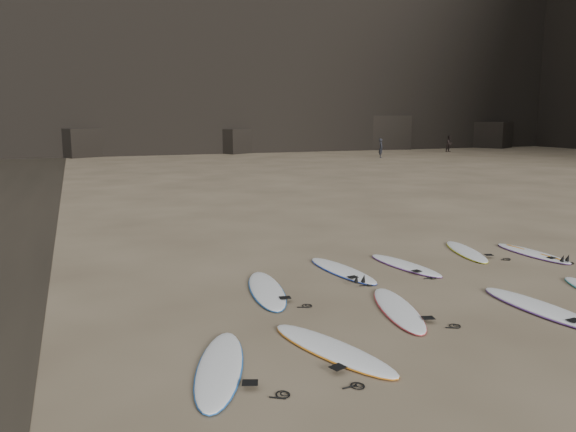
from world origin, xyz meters
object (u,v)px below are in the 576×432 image
at_px(surfboard_8, 466,251).
at_px(surfboard_9, 532,253).
at_px(surfboard_0, 220,367).
at_px(surfboard_6, 342,270).
at_px(surfboard_7, 405,265).
at_px(surfboard_3, 542,308).
at_px(surfboard_1, 332,349).
at_px(surfboard_5, 267,289).
at_px(surfboard_2, 398,309).
at_px(person_a, 381,148).
at_px(person_b, 449,144).

xyz_separation_m(surfboard_8, surfboard_9, (1.49, -0.77, -0.00)).
bearing_deg(surfboard_8, surfboard_0, -133.78).
relative_size(surfboard_0, surfboard_9, 1.09).
height_order(surfboard_6, surfboard_8, surfboard_6).
bearing_deg(surfboard_7, surfboard_3, -88.55).
bearing_deg(surfboard_1, surfboard_5, 70.80).
height_order(surfboard_2, surfboard_7, surfboard_2).
distance_m(surfboard_1, surfboard_9, 8.37).
bearing_deg(surfboard_2, surfboard_8, 53.31).
relative_size(surfboard_1, surfboard_5, 0.97).
height_order(surfboard_7, surfboard_8, same).
xyz_separation_m(surfboard_2, surfboard_6, (0.20, 2.76, 0.00)).
height_order(surfboard_1, person_a, person_a).
height_order(surfboard_0, person_a, person_a).
height_order(surfboard_3, person_b, person_b).
xyz_separation_m(surfboard_0, person_b, (33.41, 39.67, 0.76)).
height_order(surfboard_2, surfboard_8, surfboard_2).
xyz_separation_m(surfboard_3, surfboard_6, (-2.31, 3.69, -0.00)).
distance_m(surfboard_1, surfboard_2, 2.27).
height_order(surfboard_1, surfboard_7, surfboard_1).
relative_size(surfboard_5, person_a, 1.63).
distance_m(surfboard_2, person_b, 48.59).
bearing_deg(surfboard_0, person_b, 69.37).
bearing_deg(person_a, surfboard_9, 179.65).
distance_m(surfboard_5, person_b, 48.28).
bearing_deg(surfboard_5, person_b, 59.09).
bearing_deg(surfboard_7, surfboard_9, -11.84).
xyz_separation_m(surfboard_1, surfboard_9, (7.51, 3.69, -0.00)).
height_order(surfboard_6, person_b, person_b).
bearing_deg(person_b, surfboard_0, -142.95).
height_order(surfboard_7, person_a, person_a).
bearing_deg(surfboard_3, surfboard_7, 97.16).
bearing_deg(person_b, person_a, -169.28).
bearing_deg(person_b, surfboard_7, -140.76).
distance_m(surfboard_0, surfboard_7, 6.73).
xyz_separation_m(surfboard_3, person_a, (16.73, 34.81, 0.77)).
relative_size(surfboard_2, surfboard_9, 1.06).
distance_m(surfboard_2, surfboard_8, 5.23).
distance_m(surfboard_7, surfboard_8, 2.36).
distance_m(surfboard_0, surfboard_3, 6.22).
xyz_separation_m(surfboard_6, surfboard_9, (5.38, -0.27, -0.00)).
bearing_deg(surfboard_9, surfboard_0, -160.32).
bearing_deg(surfboard_3, surfboard_8, 65.45).
distance_m(surfboard_2, surfboard_3, 2.68).
bearing_deg(surfboard_0, surfboard_3, 22.16).
xyz_separation_m(surfboard_0, surfboard_7, (5.52, 3.86, -0.00)).
bearing_deg(surfboard_9, surfboard_6, 175.04).
relative_size(surfboard_8, person_b, 1.49).
distance_m(surfboard_0, surfboard_5, 3.66).
height_order(surfboard_8, person_b, person_b).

